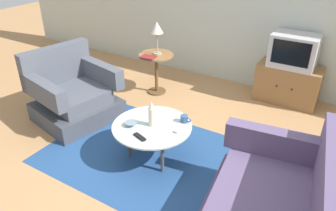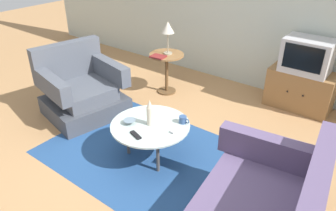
{
  "view_description": "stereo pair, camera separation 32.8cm",
  "coord_description": "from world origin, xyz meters",
  "px_view_note": "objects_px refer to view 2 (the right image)",
  "views": [
    {
      "loc": [
        1.65,
        -2.28,
        2.25
      ],
      "look_at": [
        0.06,
        0.35,
        0.55
      ],
      "focal_mm": 34.68,
      "sensor_mm": 36.0,
      "label": 1
    },
    {
      "loc": [
        1.92,
        -2.09,
        2.25
      ],
      "look_at": [
        0.06,
        0.35,
        0.55
      ],
      "focal_mm": 34.68,
      "sensor_mm": 36.0,
      "label": 2
    }
  ],
  "objects_px": {
    "vase": "(150,113)",
    "book": "(158,57)",
    "bowl": "(130,122)",
    "tv_remote_dark": "(136,135)",
    "table_lamp": "(168,29)",
    "tv_stand": "(300,90)",
    "television": "(307,56)",
    "tv_remote_silver": "(176,130)",
    "armchair": "(82,91)",
    "mug": "(183,120)",
    "side_table": "(167,65)",
    "coffee_table": "(150,127)"
  },
  "relations": [
    {
      "from": "book",
      "to": "tv_stand",
      "type": "bearing_deg",
      "value": 20.61
    },
    {
      "from": "side_table",
      "to": "bowl",
      "type": "distance_m",
      "value": 1.64
    },
    {
      "from": "vase",
      "to": "book",
      "type": "relative_size",
      "value": 1.3
    },
    {
      "from": "mug",
      "to": "tv_remote_dark",
      "type": "bearing_deg",
      "value": -115.75
    },
    {
      "from": "mug",
      "to": "bowl",
      "type": "relative_size",
      "value": 0.94
    },
    {
      "from": "tv_remote_silver",
      "to": "book",
      "type": "bearing_deg",
      "value": -130.43
    },
    {
      "from": "side_table",
      "to": "mug",
      "type": "height_order",
      "value": "side_table"
    },
    {
      "from": "television",
      "to": "book",
      "type": "height_order",
      "value": "television"
    },
    {
      "from": "coffee_table",
      "to": "vase",
      "type": "height_order",
      "value": "vase"
    },
    {
      "from": "tv_stand",
      "to": "tv_remote_silver",
      "type": "distance_m",
      "value": 2.14
    },
    {
      "from": "tv_stand",
      "to": "mug",
      "type": "height_order",
      "value": "tv_stand"
    },
    {
      "from": "armchair",
      "to": "tv_stand",
      "type": "height_order",
      "value": "armchair"
    },
    {
      "from": "coffee_table",
      "to": "side_table",
      "type": "xyz_separation_m",
      "value": [
        -0.84,
        1.38,
        0.06
      ]
    },
    {
      "from": "television",
      "to": "tv_remote_silver",
      "type": "bearing_deg",
      "value": -107.3
    },
    {
      "from": "tv_stand",
      "to": "side_table",
      "type": "bearing_deg",
      "value": -157.43
    },
    {
      "from": "table_lamp",
      "to": "book",
      "type": "distance_m",
      "value": 0.41
    },
    {
      "from": "tv_remote_dark",
      "to": "bowl",
      "type": "bearing_deg",
      "value": 165.63
    },
    {
      "from": "television",
      "to": "book",
      "type": "xyz_separation_m",
      "value": [
        -1.78,
        -0.9,
        -0.15
      ]
    },
    {
      "from": "bowl",
      "to": "mug",
      "type": "bearing_deg",
      "value": 38.91
    },
    {
      "from": "tv_remote_dark",
      "to": "mug",
      "type": "bearing_deg",
      "value": 82.53
    },
    {
      "from": "bowl",
      "to": "book",
      "type": "bearing_deg",
      "value": 117.04
    },
    {
      "from": "table_lamp",
      "to": "tv_stand",
      "type": "bearing_deg",
      "value": 22.3
    },
    {
      "from": "side_table",
      "to": "television",
      "type": "distance_m",
      "value": 1.93
    },
    {
      "from": "armchair",
      "to": "side_table",
      "type": "xyz_separation_m",
      "value": [
        0.53,
        1.18,
        0.13
      ]
    },
    {
      "from": "armchair",
      "to": "coffee_table",
      "type": "relative_size",
      "value": 1.31
    },
    {
      "from": "armchair",
      "to": "mug",
      "type": "bearing_deg",
      "value": 103.57
    },
    {
      "from": "side_table",
      "to": "book",
      "type": "distance_m",
      "value": 0.26
    },
    {
      "from": "side_table",
      "to": "television",
      "type": "relative_size",
      "value": 1.02
    },
    {
      "from": "table_lamp",
      "to": "armchair",
      "type": "bearing_deg",
      "value": -114.21
    },
    {
      "from": "armchair",
      "to": "bowl",
      "type": "xyz_separation_m",
      "value": [
        1.19,
        -0.32,
        0.12
      ]
    },
    {
      "from": "bowl",
      "to": "book",
      "type": "xyz_separation_m",
      "value": [
        -0.67,
        1.32,
        0.19
      ]
    },
    {
      "from": "coffee_table",
      "to": "bowl",
      "type": "height_order",
      "value": "bowl"
    },
    {
      "from": "tv_remote_dark",
      "to": "coffee_table",
      "type": "bearing_deg",
      "value": 113.79
    },
    {
      "from": "television",
      "to": "tv_remote_dark",
      "type": "bearing_deg",
      "value": -110.87
    },
    {
      "from": "mug",
      "to": "tv_remote_silver",
      "type": "distance_m",
      "value": 0.17
    },
    {
      "from": "table_lamp",
      "to": "book",
      "type": "xyz_separation_m",
      "value": [
        -0.03,
        -0.2,
        -0.36
      ]
    },
    {
      "from": "coffee_table",
      "to": "book",
      "type": "bearing_deg",
      "value": 125.5
    },
    {
      "from": "tv_stand",
      "to": "tv_remote_dark",
      "type": "bearing_deg",
      "value": -110.77
    },
    {
      "from": "vase",
      "to": "book",
      "type": "xyz_separation_m",
      "value": [
        -0.86,
        1.2,
        0.07
      ]
    },
    {
      "from": "side_table",
      "to": "mug",
      "type": "distance_m",
      "value": 1.59
    },
    {
      "from": "vase",
      "to": "tv_remote_dark",
      "type": "distance_m",
      "value": 0.28
    },
    {
      "from": "bowl",
      "to": "tv_remote_dark",
      "type": "bearing_deg",
      "value": -32.66
    },
    {
      "from": "vase",
      "to": "tv_remote_dark",
      "type": "bearing_deg",
      "value": -84.66
    },
    {
      "from": "tv_stand",
      "to": "tv_remote_silver",
      "type": "bearing_deg",
      "value": -107.21
    },
    {
      "from": "table_lamp",
      "to": "tv_remote_dark",
      "type": "xyz_separation_m",
      "value": [
        0.85,
        -1.65,
        -0.56
      ]
    },
    {
      "from": "coffee_table",
      "to": "television",
      "type": "distance_m",
      "value": 2.32
    },
    {
      "from": "table_lamp",
      "to": "mug",
      "type": "distance_m",
      "value": 1.67
    },
    {
      "from": "television",
      "to": "mug",
      "type": "relative_size",
      "value": 4.92
    },
    {
      "from": "side_table",
      "to": "tv_remote_dark",
      "type": "relative_size",
      "value": 3.76
    },
    {
      "from": "coffee_table",
      "to": "side_table",
      "type": "relative_size",
      "value": 1.37
    }
  ]
}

